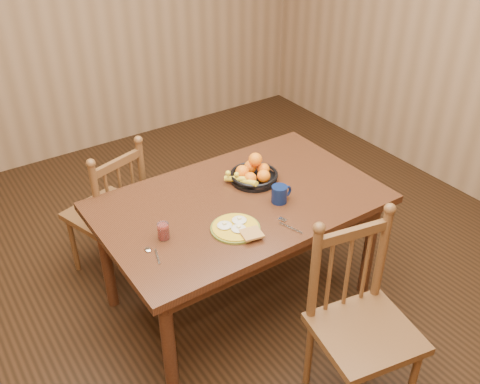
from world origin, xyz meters
TOP-DOWN VIEW (x-y plane):
  - room at (0.00, 0.00)m, footprint 4.52×5.02m
  - dining_table at (0.00, 0.00)m, footprint 1.60×1.00m
  - chair_far at (-0.54, 0.70)m, footprint 0.54×0.53m
  - chair_near at (0.09, -0.92)m, footprint 0.54×0.52m
  - breakfast_plate at (-0.18, -0.23)m, footprint 0.26×0.30m
  - fork at (0.07, -0.35)m, footprint 0.06×0.18m
  - spoon at (-0.63, -0.14)m, footprint 0.05×0.16m
  - coffee_mug at (0.17, -0.14)m, footprint 0.13×0.09m
  - juice_glass at (-0.53, -0.08)m, footprint 0.06×0.06m
  - fruit_bowl at (0.18, 0.12)m, footprint 0.32×0.29m

SIDE VIEW (x-z plane):
  - chair_far at x=-0.54m, z-range -0.01..0.95m
  - chair_near at x=0.09m, z-range -0.01..1.01m
  - dining_table at x=0.00m, z-range 0.29..1.04m
  - fork at x=0.07m, z-range 0.75..0.76m
  - spoon at x=-0.63m, z-range 0.75..0.76m
  - breakfast_plate at x=-0.18m, z-range 0.74..0.78m
  - juice_glass at x=-0.53m, z-range 0.75..0.84m
  - fruit_bowl at x=0.18m, z-range 0.71..0.88m
  - coffee_mug at x=0.17m, z-range 0.75..0.85m
  - room at x=0.00m, z-range -0.01..2.71m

